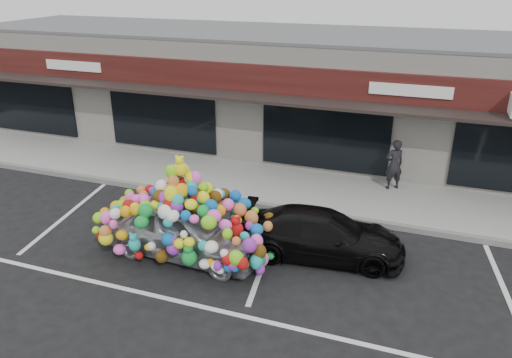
% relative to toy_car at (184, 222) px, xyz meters
% --- Properties ---
extents(ground, '(90.00, 90.00, 0.00)m').
position_rel_toy_car_xyz_m(ground, '(-0.94, 0.51, -0.85)').
color(ground, black).
rests_on(ground, ground).
extents(shop_building, '(24.00, 7.20, 4.31)m').
position_rel_toy_car_xyz_m(shop_building, '(-0.93, 8.96, 1.31)').
color(shop_building, white).
rests_on(shop_building, ground).
extents(sidewalk, '(26.00, 3.00, 0.15)m').
position_rel_toy_car_xyz_m(sidewalk, '(-0.94, 4.51, -0.78)').
color(sidewalk, gray).
rests_on(sidewalk, ground).
extents(kerb, '(26.00, 0.18, 0.16)m').
position_rel_toy_car_xyz_m(kerb, '(-0.94, 3.01, -0.78)').
color(kerb, slate).
rests_on(kerb, ground).
extents(parking_stripe_left, '(0.73, 4.37, 0.01)m').
position_rel_toy_car_xyz_m(parking_stripe_left, '(-4.14, 0.71, -0.85)').
color(parking_stripe_left, silver).
rests_on(parking_stripe_left, ground).
extents(parking_stripe_mid, '(0.73, 4.37, 0.01)m').
position_rel_toy_car_xyz_m(parking_stripe_mid, '(1.86, 0.71, -0.85)').
color(parking_stripe_mid, silver).
rests_on(parking_stripe_mid, ground).
extents(parking_stripe_right, '(0.73, 4.37, 0.01)m').
position_rel_toy_car_xyz_m(parking_stripe_right, '(7.26, 0.71, -0.85)').
color(parking_stripe_right, silver).
rests_on(parking_stripe_right, ground).
extents(lane_line, '(14.00, 0.12, 0.01)m').
position_rel_toy_car_xyz_m(lane_line, '(1.06, -1.79, -0.85)').
color(lane_line, silver).
rests_on(lane_line, ground).
extents(toy_car, '(2.94, 4.39, 2.51)m').
position_rel_toy_car_xyz_m(toy_car, '(0.00, 0.00, 0.00)').
color(toy_car, '#9BA2A5').
rests_on(toy_car, ground).
extents(black_sedan, '(2.06, 4.11, 1.14)m').
position_rel_toy_car_xyz_m(black_sedan, '(3.14, 1.03, -0.28)').
color(black_sedan, black).
rests_on(black_sedan, ground).
extents(pedestrian_a, '(0.69, 0.63, 1.58)m').
position_rel_toy_car_xyz_m(pedestrian_a, '(4.37, 5.41, 0.09)').
color(pedestrian_a, black).
rests_on(pedestrian_a, sidewalk).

